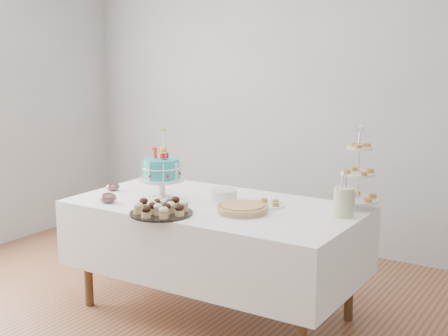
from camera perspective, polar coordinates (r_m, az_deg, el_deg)
The scene contains 12 objects.
floor at distance 4.18m, azimuth -3.11°, elevation -14.44°, with size 5.00×5.00×0.00m, color brown.
walls at distance 3.80m, azimuth -3.32°, elevation 4.26°, with size 5.04×4.04×2.70m.
table at distance 4.21m, azimuth -0.82°, elevation -6.29°, with size 1.92×1.02×0.77m.
birthday_cake at distance 4.29m, azimuth -5.71°, elevation -1.12°, with size 0.31×0.31×0.47m.
cupcake_tray at distance 3.90m, azimuth -5.76°, elevation -3.61°, with size 0.40×0.40×0.09m.
pie at distance 3.93m, azimuth 1.68°, elevation -3.69°, with size 0.33×0.33×0.05m.
tiered_stand at distance 4.08m, azimuth 12.17°, elevation -0.55°, with size 0.28×0.28×0.54m.
plate_stack at distance 4.25m, azimuth -0.01°, elevation -2.47°, with size 0.18×0.18×0.07m.
pastry_plate at distance 4.10m, azimuth 3.99°, elevation -3.29°, with size 0.23×0.23×0.03m.
jam_bowl_a at distance 4.25m, azimuth -10.56°, elevation -2.71°, with size 0.11×0.11×0.07m.
jam_bowl_b at distance 4.60m, azimuth -10.12°, elevation -1.71°, with size 0.10×0.10×0.06m.
utensil_pitcher at distance 3.89m, azimuth 10.89°, elevation -2.98°, with size 0.13×0.12×0.28m.
Camera 1 is at (2.19, -3.08, 1.80)m, focal length 50.00 mm.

